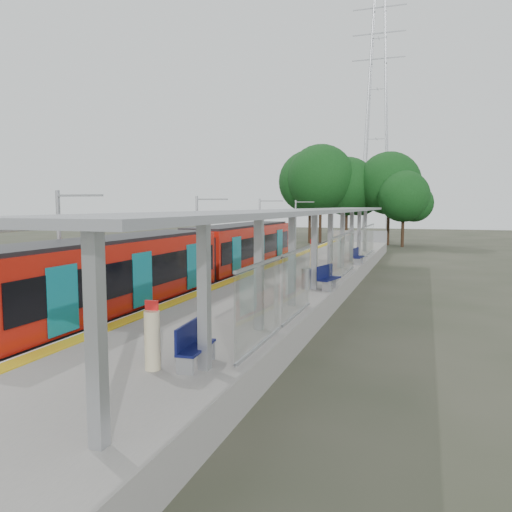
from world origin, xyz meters
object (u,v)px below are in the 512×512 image
at_px(train, 193,260).
at_px(bench_mid, 327,277).
at_px(litter_bin, 307,279).
at_px(bench_near, 193,343).
at_px(info_pillar_near, 152,340).
at_px(bench_far, 357,256).
at_px(info_pillar_far, 314,259).

relative_size(train, bench_mid, 16.20).
height_order(bench_mid, litter_bin, bench_mid).
distance_m(bench_near, info_pillar_near, 0.96).
distance_m(train, bench_far, 12.18).
xyz_separation_m(bench_mid, info_pillar_near, (-1.75, -12.49, 0.12)).
bearing_deg(bench_mid, info_pillar_far, 122.23).
bearing_deg(bench_far, bench_near, -87.95).
xyz_separation_m(bench_near, litter_bin, (0.05, 11.73, -0.08)).
xyz_separation_m(bench_far, info_pillar_near, (-1.75, -22.98, 0.15)).
height_order(bench_near, bench_far, bench_far).
relative_size(bench_mid, info_pillar_far, 0.86).
bearing_deg(info_pillar_near, litter_bin, 82.89).
bearing_deg(info_pillar_far, bench_far, 80.73).
distance_m(train, bench_mid, 7.14).
height_order(bench_near, info_pillar_near, info_pillar_near).
distance_m(info_pillar_far, litter_bin, 5.05).
distance_m(bench_near, info_pillar_far, 16.72).
distance_m(bench_near, litter_bin, 11.73).
height_order(bench_far, info_pillar_far, info_pillar_far).
height_order(info_pillar_near, litter_bin, info_pillar_near).
relative_size(bench_far, info_pillar_far, 0.80).
relative_size(bench_mid, litter_bin, 1.78).
xyz_separation_m(train, bench_mid, (7.10, -0.61, -0.46)).
relative_size(bench_mid, info_pillar_near, 1.04).
height_order(train, litter_bin, train).
bearing_deg(train, bench_mid, -4.93).
relative_size(info_pillar_near, litter_bin, 1.72).
relative_size(bench_far, info_pillar_near, 0.96).
bearing_deg(info_pillar_far, bench_near, -80.55).
distance_m(bench_near, bench_mid, 11.99).
xyz_separation_m(bench_mid, info_pillar_far, (-1.67, 4.76, 0.27)).
xyz_separation_m(info_pillar_near, litter_bin, (0.83, 12.27, -0.23)).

